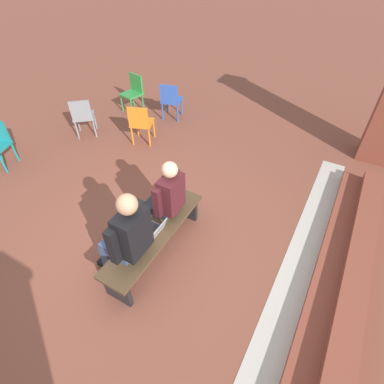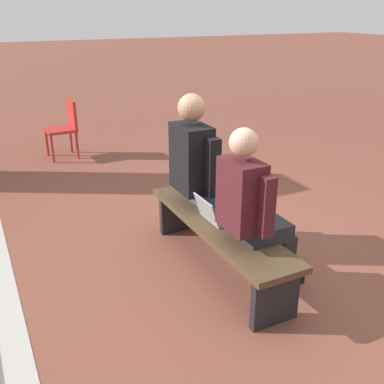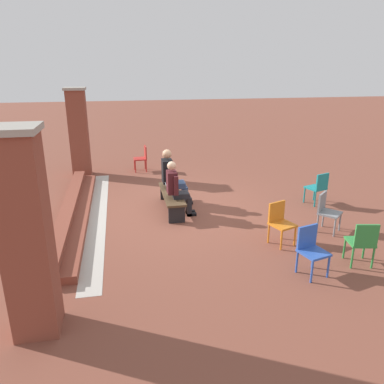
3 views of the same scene
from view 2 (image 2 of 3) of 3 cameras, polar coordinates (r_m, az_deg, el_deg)
ground_plane at (r=4.04m, az=4.39°, el=-8.59°), size 60.00×60.00×0.00m
bench at (r=3.74m, az=3.39°, el=-5.05°), size 1.80×0.44×0.45m
person_student at (r=3.33m, az=7.71°, el=-2.01°), size 0.53×0.67×1.32m
person_adult at (r=3.95m, az=1.40°, el=2.82°), size 0.59×0.75×1.43m
laptop at (r=3.70m, az=2.98°, el=-2.84°), size 0.32×0.29×0.21m
plastic_chair_near_bench_left at (r=6.91m, az=-15.80°, el=8.19°), size 0.44×0.44×0.84m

